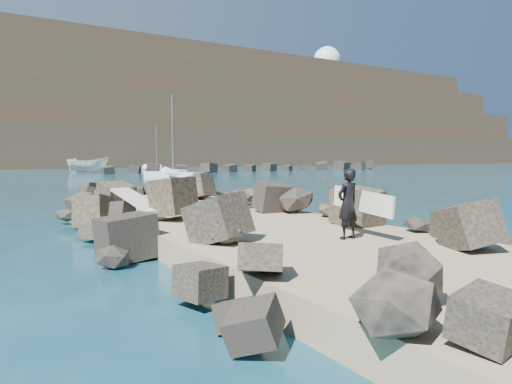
{
  "coord_description": "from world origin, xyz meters",
  "views": [
    {
      "loc": [
        -6.64,
        -11.81,
        2.48
      ],
      "look_at": [
        0.0,
        -1.0,
        1.5
      ],
      "focal_mm": 32.0,
      "sensor_mm": 36.0,
      "label": 1
    }
  ],
  "objects_px": {
    "surfboard_resting": "(137,204)",
    "radome": "(327,65)",
    "surfer_with_board": "(350,204)",
    "boat_imported": "(88,165)",
    "sailboat_d": "(157,168)"
  },
  "relations": [
    {
      "from": "surfboard_resting",
      "to": "radome",
      "type": "bearing_deg",
      "value": 38.87
    },
    {
      "from": "surfboard_resting",
      "to": "surfer_with_board",
      "type": "height_order",
      "value": "surfer_with_board"
    },
    {
      "from": "boat_imported",
      "to": "sailboat_d",
      "type": "distance_m",
      "value": 16.92
    },
    {
      "from": "surfboard_resting",
      "to": "sailboat_d",
      "type": "distance_m",
      "value": 74.62
    },
    {
      "from": "surfer_with_board",
      "to": "radome",
      "type": "height_order",
      "value": "radome"
    },
    {
      "from": "surfer_with_board",
      "to": "radome",
      "type": "relative_size",
      "value": 0.11
    },
    {
      "from": "surfer_with_board",
      "to": "radome",
      "type": "xyz_separation_m",
      "value": [
        125.39,
        149.06,
        41.33
      ]
    },
    {
      "from": "radome",
      "to": "sailboat_d",
      "type": "relative_size",
      "value": 2.15
    },
    {
      "from": "boat_imported",
      "to": "surfer_with_board",
      "type": "distance_m",
      "value": 67.82
    },
    {
      "from": "surfer_with_board",
      "to": "boat_imported",
      "type": "bearing_deg",
      "value": 83.44
    },
    {
      "from": "radome",
      "to": "boat_imported",
      "type": "bearing_deg",
      "value": -145.23
    },
    {
      "from": "boat_imported",
      "to": "surfer_with_board",
      "type": "xyz_separation_m",
      "value": [
        -7.74,
        -67.37,
        0.21
      ]
    },
    {
      "from": "sailboat_d",
      "to": "surfer_with_board",
      "type": "bearing_deg",
      "value": -106.14
    },
    {
      "from": "surfboard_resting",
      "to": "surfer_with_board",
      "type": "xyz_separation_m",
      "value": [
        3.09,
        -6.06,
        0.37
      ]
    },
    {
      "from": "surfboard_resting",
      "to": "radome",
      "type": "distance_m",
      "value": 196.71
    }
  ]
}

